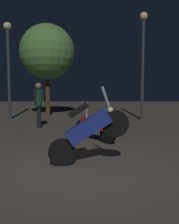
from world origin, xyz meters
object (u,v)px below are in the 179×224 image
(motorcycle_red_parked_left, at_px, (95,126))
(motorcycle_blue_foreground, at_px, (89,130))
(person_bystander_far, at_px, (40,101))
(streetlamp_far, at_px, (144,52))
(streetlamp_near, at_px, (9,57))

(motorcycle_red_parked_left, bearing_deg, motorcycle_blue_foreground, 133.73)
(person_bystander_far, height_order, streetlamp_far, streetlamp_far)
(streetlamp_near, xyz_separation_m, streetlamp_far, (6.19, -0.31, 0.20))
(motorcycle_blue_foreground, bearing_deg, person_bystander_far, 107.93)
(motorcycle_red_parked_left, xyz_separation_m, streetlamp_far, (2.27, 4.62, 2.65))
(streetlamp_far, bearing_deg, person_bystander_far, -152.68)
(motorcycle_blue_foreground, relative_size, streetlamp_far, 0.34)
(person_bystander_far, bearing_deg, streetlamp_far, 0.13)
(motorcycle_blue_foreground, relative_size, motorcycle_red_parked_left, 1.28)
(streetlamp_near, bearing_deg, streetlamp_far, -2.86)
(motorcycle_red_parked_left, distance_m, person_bystander_far, 3.21)
(motorcycle_blue_foreground, relative_size, person_bystander_far, 0.98)
(streetlamp_near, bearing_deg, motorcycle_red_parked_left, -51.52)
(motorcycle_blue_foreground, xyz_separation_m, streetlamp_near, (-3.74, 7.36, 2.14))
(streetlamp_far, bearing_deg, motorcycle_red_parked_left, -116.13)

